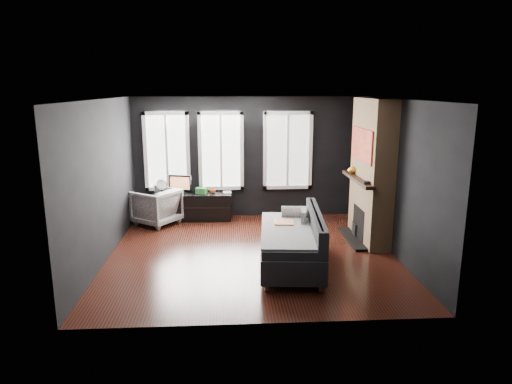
{
  "coord_description": "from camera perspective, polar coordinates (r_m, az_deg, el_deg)",
  "views": [
    {
      "loc": [
        -0.39,
        -7.68,
        2.89
      ],
      "look_at": [
        0.1,
        0.3,
        1.05
      ],
      "focal_mm": 32.0,
      "sensor_mm": 36.0,
      "label": 1
    }
  ],
  "objects": [
    {
      "name": "stripe_pillow",
      "position": [
        7.89,
        5.96,
        -3.51
      ],
      "size": [
        0.14,
        0.37,
        0.36
      ],
      "primitive_type": "cube",
      "rotation": [
        0.0,
        0.0,
        -0.17
      ],
      "color": "gray",
      "rests_on": "sofa"
    },
    {
      "name": "desk_fan",
      "position": [
        10.28,
        -11.71,
        0.74
      ],
      "size": [
        0.29,
        0.29,
        0.33
      ],
      "primitive_type": null,
      "rotation": [
        0.0,
        0.0,
        -0.29
      ],
      "color": "gray",
      "rests_on": "media_console"
    },
    {
      "name": "wall_back",
      "position": [
        10.31,
        -1.31,
        4.36
      ],
      "size": [
        5.0,
        0.02,
        2.7
      ],
      "primitive_type": "cube",
      "color": "black",
      "rests_on": "ground"
    },
    {
      "name": "wall_left",
      "position": [
        8.12,
        -18.52,
        1.34
      ],
      "size": [
        0.02,
        5.0,
        2.7
      ],
      "primitive_type": "cube",
      "color": "black",
      "rests_on": "ground"
    },
    {
      "name": "wall_right",
      "position": [
        8.35,
        16.8,
        1.77
      ],
      "size": [
        0.02,
        5.0,
        2.7
      ],
      "primitive_type": "cube",
      "color": "black",
      "rests_on": "ground"
    },
    {
      "name": "mug",
      "position": [
        10.14,
        -5.46,
        0.21
      ],
      "size": [
        0.16,
        0.15,
        0.13
      ],
      "primitive_type": "imported",
      "rotation": [
        0.0,
        0.0,
        -0.34
      ],
      "color": "orange",
      "rests_on": "media_console"
    },
    {
      "name": "floor",
      "position": [
        8.22,
        -0.57,
        -7.63
      ],
      "size": [
        5.0,
        5.0,
        0.0
      ],
      "primitive_type": "plane",
      "color": "black",
      "rests_on": "ground"
    },
    {
      "name": "mantel_vase",
      "position": [
        9.2,
        11.93,
        2.82
      ],
      "size": [
        0.21,
        0.22,
        0.17
      ],
      "primitive_type": "imported",
      "rotation": [
        0.0,
        0.0,
        -0.27
      ],
      "color": "gold",
      "rests_on": "fireplace"
    },
    {
      "name": "armchair",
      "position": [
        10.03,
        -12.36,
        -1.58
      ],
      "size": [
        1.11,
        1.12,
        0.85
      ],
      "primitive_type": "imported",
      "rotation": [
        0.0,
        0.0,
        -2.19
      ],
      "color": "silver",
      "rests_on": "floor"
    },
    {
      "name": "monitor",
      "position": [
        10.23,
        -9.46,
        1.12
      ],
      "size": [
        0.52,
        0.23,
        0.46
      ],
      "primitive_type": null,
      "rotation": [
        0.0,
        0.0,
        -0.24
      ],
      "color": "black",
      "rests_on": "media_console"
    },
    {
      "name": "fireplace",
      "position": [
        8.85,
        14.26,
        2.53
      ],
      "size": [
        0.7,
        1.62,
        2.7
      ],
      "primitive_type": null,
      "color": "#93724C",
      "rests_on": "floor"
    },
    {
      "name": "windows",
      "position": [
        10.16,
        -3.91,
        10.04
      ],
      "size": [
        4.0,
        0.16,
        1.76
      ],
      "primitive_type": null,
      "color": "white",
      "rests_on": "wall_back"
    },
    {
      "name": "ceiling",
      "position": [
        7.7,
        -0.62,
        11.54
      ],
      "size": [
        5.0,
        5.0,
        0.0
      ],
      "primitive_type": "plane",
      "color": "white",
      "rests_on": "ground"
    },
    {
      "name": "book",
      "position": [
        10.16,
        -4.14,
        0.58
      ],
      "size": [
        0.18,
        0.02,
        0.25
      ],
      "primitive_type": "imported",
      "rotation": [
        0.0,
        0.0,
        0.01
      ],
      "color": "#A19C7F",
      "rests_on": "media_console"
    },
    {
      "name": "storage_box",
      "position": [
        10.14,
        -6.83,
        0.17
      ],
      "size": [
        0.28,
        0.22,
        0.13
      ],
      "primitive_type": "cube",
      "rotation": [
        0.0,
        0.0,
        -0.32
      ],
      "color": "#29702D",
      "rests_on": "media_console"
    },
    {
      "name": "mantel_clock",
      "position": [
        8.27,
        13.72,
        1.16
      ],
      "size": [
        0.14,
        0.14,
        0.04
      ],
      "primitive_type": "cylinder",
      "rotation": [
        0.0,
        0.0,
        -0.07
      ],
      "color": "black",
      "rests_on": "fireplace"
    },
    {
      "name": "sofa",
      "position": [
        7.53,
        4.37,
        -5.91
      ],
      "size": [
        1.25,
        2.23,
        0.92
      ],
      "primitive_type": null,
      "rotation": [
        0.0,
        0.0,
        -0.09
      ],
      "color": "#242527",
      "rests_on": "floor"
    },
    {
      "name": "media_console",
      "position": [
        10.29,
        -7.92,
        -1.76
      ],
      "size": [
        1.76,
        0.61,
        0.6
      ],
      "primitive_type": null,
      "rotation": [
        0.0,
        0.0,
        -0.04
      ],
      "color": "black",
      "rests_on": "floor"
    }
  ]
}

